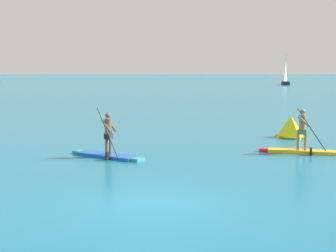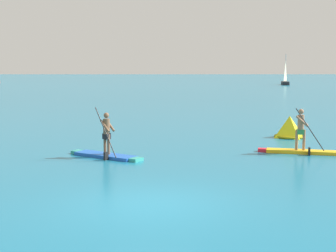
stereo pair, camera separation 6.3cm
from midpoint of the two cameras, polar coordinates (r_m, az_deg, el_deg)
ground at (r=12.63m, az=-1.92°, el=-9.07°), size 440.00×440.00×0.00m
paddleboarder_mid_center at (r=19.01m, az=-7.05°, el=-2.72°), size 3.02×2.21×1.99m
paddleboarder_far_right at (r=20.45m, az=15.62°, el=-2.15°), size 3.50×1.27×1.87m
race_marker_buoy at (r=24.85m, az=14.20°, el=-0.24°), size 1.56×1.56×1.07m
sailboat_right_horizon at (r=97.96m, az=13.68°, el=5.15°), size 2.01×4.79×6.01m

